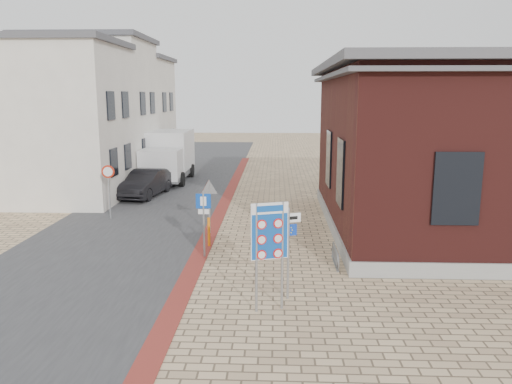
% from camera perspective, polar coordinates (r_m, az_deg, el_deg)
% --- Properties ---
extents(ground, '(120.00, 120.00, 0.00)m').
position_cam_1_polar(ground, '(14.79, -0.38, -10.89)').
color(ground, tan).
rests_on(ground, ground).
extents(road_strip, '(7.00, 60.00, 0.02)m').
position_cam_1_polar(road_strip, '(29.87, -9.63, 0.26)').
color(road_strip, '#38383A').
rests_on(road_strip, ground).
extents(curb_strip, '(0.60, 40.00, 0.02)m').
position_cam_1_polar(curb_strip, '(24.48, -3.98, -1.98)').
color(curb_strip, maroon).
rests_on(curb_strip, ground).
extents(brick_building, '(13.00, 13.00, 6.80)m').
position_cam_1_polar(brick_building, '(22.42, 24.23, 4.86)').
color(brick_building, gray).
rests_on(brick_building, ground).
extents(townhouse_near, '(7.40, 6.40, 8.30)m').
position_cam_1_polar(townhouse_near, '(28.25, -22.25, 7.49)').
color(townhouse_near, beige).
rests_on(townhouse_near, ground).
extents(townhouse_mid, '(7.40, 6.40, 9.10)m').
position_cam_1_polar(townhouse_mid, '(33.79, -18.10, 8.90)').
color(townhouse_mid, beige).
rests_on(townhouse_mid, ground).
extents(townhouse_far, '(7.40, 6.40, 8.30)m').
position_cam_1_polar(townhouse_far, '(39.48, -15.04, 8.72)').
color(townhouse_far, beige).
rests_on(townhouse_far, ground).
extents(bike_rack, '(0.08, 1.80, 0.60)m').
position_cam_1_polar(bike_rack, '(16.88, 9.07, -7.27)').
color(bike_rack, slate).
rests_on(bike_rack, ground).
extents(sedan, '(2.23, 4.67, 1.48)m').
position_cam_1_polar(sedan, '(28.12, -12.48, 0.99)').
color(sedan, black).
rests_on(sedan, ground).
extents(box_truck, '(2.66, 6.14, 3.20)m').
position_cam_1_polar(box_truck, '(32.74, -9.95, 4.10)').
color(box_truck, slate).
rests_on(box_truck, ground).
extents(border_sign, '(0.95, 0.34, 2.87)m').
position_cam_1_polar(border_sign, '(12.69, 1.55, -4.78)').
color(border_sign, gray).
rests_on(border_sign, ground).
extents(essen_sign, '(0.66, 0.28, 2.57)m').
position_cam_1_polar(essen_sign, '(13.54, 3.72, -5.37)').
color(essen_sign, gray).
rests_on(essen_sign, ground).
extents(parking_sign, '(0.51, 0.07, 2.31)m').
position_cam_1_polar(parking_sign, '(17.09, -6.01, -2.44)').
color(parking_sign, gray).
rests_on(parking_sign, ground).
extents(yield_sign, '(0.76, 0.25, 2.17)m').
position_cam_1_polar(yield_sign, '(19.96, -5.37, -0.22)').
color(yield_sign, gray).
rests_on(yield_sign, ground).
extents(speed_sign, '(0.58, 0.09, 2.45)m').
position_cam_1_polar(speed_sign, '(23.28, -16.49, 1.01)').
color(speed_sign, gray).
rests_on(speed_sign, ground).
extents(bollard, '(0.13, 0.13, 1.10)m').
position_cam_1_polar(bollard, '(18.52, -5.40, -4.58)').
color(bollard, orange).
rests_on(bollard, ground).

